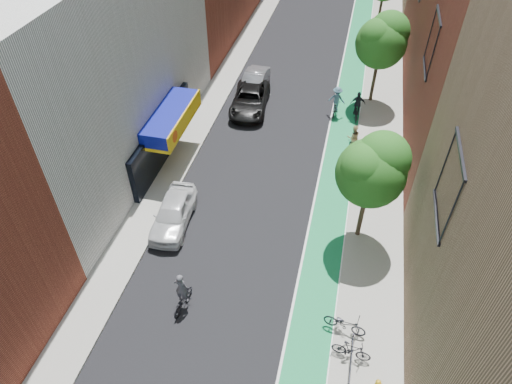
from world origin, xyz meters
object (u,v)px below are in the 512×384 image
Objects in this scene: cyclist_lane_far at (336,102)px; cyclist_lead at (182,296)px; parked_car_silver at (254,83)px; parked_car_white at (173,213)px; cyclist_lane_near at (353,141)px; cyclist_lane_mid at (357,109)px; parked_car_black at (250,100)px.

cyclist_lead is at bearing 80.97° from cyclist_lane_far.
parked_car_silver is 2.10× the size of cyclist_lead.
parked_car_white is 12.41m from cyclist_lane_near.
cyclist_lane_near is at bearing 39.27° from parked_car_white.
cyclist_lane_far is at bearing -13.96° from cyclist_lane_mid.
cyclist_lane_near is 0.94× the size of cyclist_lane_far.
cyclist_lane_near is (8.95, 8.59, 0.15)m from parked_car_white.
parked_car_white is 14.76m from parked_car_silver.
parked_car_black is at bearing 79.62° from parked_car_white.
parked_car_silver is 19.70m from cyclist_lead.
parked_car_white is at bearing -101.10° from parked_car_black.
cyclist_lead is 15.05m from cyclist_lane_near.
cyclist_lane_mid is (7.97, -2.01, 0.07)m from parked_car_silver.
cyclist_lane_mid reaches higher than parked_car_white.
cyclist_lane_near reaches higher than parked_car_silver.
parked_car_white is 2.15× the size of cyclist_lane_mid.
parked_car_silver is at bearing -52.15° from cyclist_lane_near.
parked_car_black is at bearing -82.84° from parked_car_silver.
cyclist_lane_far reaches higher than cyclist_lane_mid.
parked_car_silver is (0.99, 14.73, -0.01)m from parked_car_white.
parked_car_black is 2.47× the size of cyclist_lead.
cyclist_lane_near is 4.13m from cyclist_lane_mid.
parked_car_white is 5.43m from cyclist_lead.
cyclist_lane_mid is at bearing 178.32° from cyclist_lane_far.
cyclist_lead is at bearing 49.31° from cyclist_lane_near.
parked_car_white is 0.98× the size of parked_car_silver.
cyclist_lead is 1.06× the size of cyclist_lane_near.
cyclist_lane_near is at bearing -30.92° from parked_car_black.
cyclist_lead reaches higher than cyclist_lane_mid.
parked_car_black is 7.71m from cyclist_lane_mid.
cyclist_lane_mid is at bearing 50.30° from parked_car_white.
cyclist_lane_mid is (6.64, 17.64, 0.08)m from cyclist_lead.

